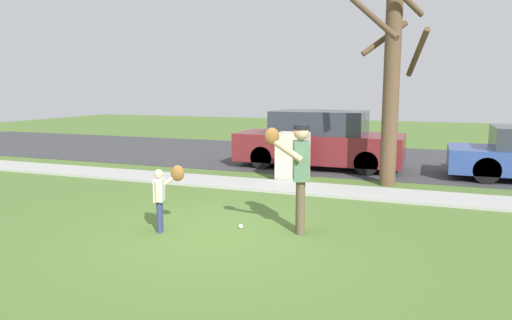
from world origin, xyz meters
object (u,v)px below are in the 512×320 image
Objects in this scene: baseball at (241,226)px; street_tree_near at (392,78)px; utility_cabinet at (293,156)px; person_adult at (298,166)px; parked_suv_maroon at (319,140)px; person_child at (164,190)px.

street_tree_near is (1.95, 4.45, 2.49)m from baseball.
baseball is 5.46m from street_tree_near.
utility_cabinet is 3.00m from street_tree_near.
person_adult is 0.37× the size of parked_suv_maroon.
utility_cabinet is (0.75, 4.84, -0.09)m from person_child.
baseball is at bearing -113.64° from street_tree_near.
person_adult is 4.70m from street_tree_near.
parked_suv_maroon is (0.95, 6.89, 0.10)m from person_child.
street_tree_near is (3.04, 5.00, 1.84)m from person_child.
person_child is at bearing -97.88° from parked_suv_maroon.
utility_cabinet is 0.25× the size of street_tree_near.
utility_cabinet is at bearing 94.59° from baseball.
baseball is 4.34m from utility_cabinet.
street_tree_near is 1.01× the size of parked_suv_maroon.
person_adult is at bearing -1.46° from person_child.
utility_cabinet is (-1.28, 4.19, -0.48)m from person_adult.
utility_cabinet is 0.25× the size of parked_suv_maroon.
street_tree_near reaches higher than person_adult.
parked_suv_maroon is at bearing 62.76° from person_child.
baseball is at bearing -13.04° from person_adult.
baseball is at bearing -85.41° from utility_cabinet.
parked_suv_maroon is at bearing 84.18° from utility_cabinet.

